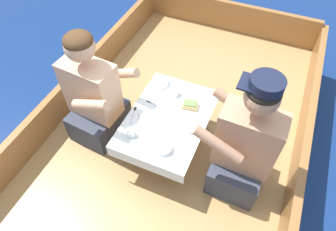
{
  "coord_description": "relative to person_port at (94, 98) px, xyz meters",
  "views": [
    {
      "loc": [
        0.57,
        -1.46,
        2.42
      ],
      "look_at": [
        0.0,
        -0.13,
        0.71
      ],
      "focal_mm": 32.0,
      "sensor_mm": 36.0,
      "label": 1
    }
  ],
  "objects": [
    {
      "name": "cockpit_table",
      "position": [
        0.59,
        0.08,
        -0.08
      ],
      "size": [
        0.59,
        0.84,
        0.37
      ],
      "color": "#B2B2B7",
      "rests_on": "boat_deck"
    },
    {
      "name": "bowl_port_near",
      "position": [
        0.78,
        0.05,
        -0.02
      ],
      "size": [
        0.12,
        0.12,
        0.04
      ],
      "color": "white",
      "rests_on": "cockpit_table"
    },
    {
      "name": "gunwale_port",
      "position": [
        -0.42,
        0.21,
        -0.26
      ],
      "size": [
        0.06,
        3.48,
        0.3
      ],
      "primitive_type": "cube",
      "color": "#936033",
      "rests_on": "boat_deck"
    },
    {
      "name": "utensil_fork_port",
      "position": [
        0.44,
        0.15,
        -0.04
      ],
      "size": [
        0.17,
        0.05,
        0.0
      ],
      "rotation": [
        0.0,
        0.0,
        2.91
      ],
      "color": "silver",
      "rests_on": "cockpit_table"
    },
    {
      "name": "utensil_knife_port",
      "position": [
        0.41,
        0.05,
        -0.04
      ],
      "size": [
        0.1,
        0.15,
        0.0
      ],
      "rotation": [
        0.0,
        0.0,
        2.15
      ],
      "color": "silver",
      "rests_on": "cockpit_table"
    },
    {
      "name": "coffee_cup_port",
      "position": [
        0.54,
        0.32,
        -0.01
      ],
      "size": [
        0.11,
        0.08,
        0.05
      ],
      "color": "white",
      "rests_on": "cockpit_table"
    },
    {
      "name": "gunwale_starboard",
      "position": [
        1.61,
        0.21,
        -0.26
      ],
      "size": [
        0.06,
        3.48,
        0.3
      ],
      "primitive_type": "cube",
      "color": "#936033",
      "rests_on": "boat_deck"
    },
    {
      "name": "utensil_knife_starboard",
      "position": [
        0.41,
        -0.06,
        -0.04
      ],
      "size": [
        0.09,
        0.16,
        0.0
      ],
      "rotation": [
        0.0,
        0.0,
        2.03
      ],
      "color": "silver",
      "rests_on": "cockpit_table"
    },
    {
      "name": "bowl_starboard_near",
      "position": [
        0.68,
        -0.2,
        -0.02
      ],
      "size": [
        0.13,
        0.13,
        0.04
      ],
      "color": "white",
      "rests_on": "cockpit_table"
    },
    {
      "name": "coffee_cup_starboard",
      "position": [
        0.42,
        -0.18,
        -0.02
      ],
      "size": [
        0.1,
        0.07,
        0.05
      ],
      "color": "white",
      "rests_on": "cockpit_table"
    },
    {
      "name": "sandwich",
      "position": [
        0.71,
        0.24,
        -0.01
      ],
      "size": [
        0.13,
        0.1,
        0.05
      ],
      "rotation": [
        0.0,
        0.0,
        0.18
      ],
      "color": "tan",
      "rests_on": "plate_sandwich"
    },
    {
      "name": "person_starboard",
      "position": [
        1.19,
        -0.0,
        0.02
      ],
      "size": [
        0.53,
        0.45,
        1.05
      ],
      "rotation": [
        0.0,
        0.0,
        3.12
      ],
      "color": "#333847",
      "rests_on": "boat_deck"
    },
    {
      "name": "plate_bread",
      "position": [
        0.57,
        0.06,
        -0.04
      ],
      "size": [
        0.21,
        0.21,
        0.01
      ],
      "color": "white",
      "rests_on": "cockpit_table"
    },
    {
      "name": "ground_plane",
      "position": [
        0.59,
        0.21,
        -0.73
      ],
      "size": [
        60.0,
        60.0,
        0.0
      ],
      "primitive_type": "plane",
      "color": "navy"
    },
    {
      "name": "utensil_fork_starboard",
      "position": [
        0.34,
        0.01,
        -0.04
      ],
      "size": [
        0.05,
        0.17,
        0.0
      ],
      "rotation": [
        0.0,
        0.0,
        1.79
      ],
      "color": "silver",
      "rests_on": "cockpit_table"
    },
    {
      "name": "bowl_center_far",
      "position": [
        0.4,
        0.38,
        -0.02
      ],
      "size": [
        0.13,
        0.13,
        0.04
      ],
      "color": "white",
      "rests_on": "cockpit_table"
    },
    {
      "name": "boat_deck",
      "position": [
        0.59,
        0.21,
        -0.57
      ],
      "size": [
        2.08,
        3.48,
        0.32
      ],
      "primitive_type": "cube",
      "color": "#A87F4C",
      "rests_on": "ground_plane"
    },
    {
      "name": "utensil_spoon_port",
      "position": [
        0.5,
        0.43,
        -0.04
      ],
      "size": [
        0.17,
        0.07,
        0.01
      ],
      "rotation": [
        0.0,
        0.0,
        2.78
      ],
      "color": "silver",
      "rests_on": "cockpit_table"
    },
    {
      "name": "person_port",
      "position": [
        0.0,
        0.0,
        0.0
      ],
      "size": [
        0.55,
        0.48,
        1.0
      ],
      "rotation": [
        0.0,
        0.0,
        -0.09
      ],
      "color": "#333847",
      "rests_on": "boat_deck"
    },
    {
      "name": "utensil_spoon_starboard",
      "position": [
        0.49,
        -0.24,
        -0.04
      ],
      "size": [
        0.17,
        0.06,
        0.01
      ],
      "rotation": [
        0.0,
        0.0,
        2.89
      ],
      "color": "silver",
      "rests_on": "cockpit_table"
    },
    {
      "name": "bow_coaming",
      "position": [
        0.59,
        1.92,
        -0.24
      ],
      "size": [
        1.96,
        0.06,
        0.34
      ],
      "primitive_type": "cube",
      "color": "#936033",
      "rests_on": "boat_deck"
    },
    {
      "name": "plate_sandwich",
      "position": [
        0.71,
        0.24,
        -0.04
      ],
      "size": [
        0.21,
        0.21,
        0.01
      ],
      "color": "white",
      "rests_on": "cockpit_table"
    }
  ]
}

